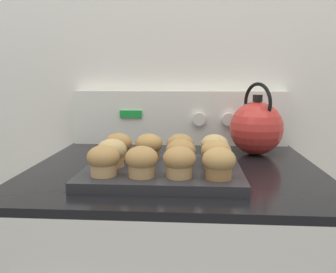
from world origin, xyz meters
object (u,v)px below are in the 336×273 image
at_px(muffin_r0_c2, 179,162).
at_px(muffin_r2_c1, 149,146).
at_px(muffin_r1_c0, 112,153).
at_px(muffin_r1_c3, 216,154).
at_px(muffin_pan, 163,172).
at_px(muffin_r2_c3, 214,147).
at_px(muffin_r2_c2, 180,146).
at_px(muffin_r1_c2, 181,153).
at_px(muffin_r2_c0, 118,146).
at_px(tea_kettle, 256,127).
at_px(muffin_r0_c1, 142,161).
at_px(muffin_r0_c0, 103,160).
at_px(muffin_r0_c3, 219,163).

distance_m(muffin_r0_c2, muffin_r2_c1, 0.18).
height_order(muffin_r1_c0, muffin_r1_c3, same).
bearing_deg(muffin_pan, muffin_r0_c2, -62.16).
bearing_deg(muffin_r1_c3, muffin_r2_c3, 89.31).
height_order(muffin_r2_c2, muffin_r2_c3, same).
height_order(muffin_r1_c2, muffin_r2_c0, same).
distance_m(muffin_r1_c3, muffin_r2_c0, 0.26).
relative_size(muffin_r1_c2, tea_kettle, 0.32).
xyz_separation_m(muffin_r1_c0, muffin_r1_c2, (0.16, 0.01, 0.00)).
bearing_deg(muffin_r1_c2, muffin_pan, -176.30).
distance_m(muffin_r0_c1, tea_kettle, 0.45).
bearing_deg(muffin_r2_c2, muffin_r0_c2, -88.66).
distance_m(muffin_r0_c0, muffin_r0_c3, 0.24).
height_order(muffin_r0_c0, muffin_r2_c3, same).
xyz_separation_m(muffin_r0_c0, muffin_r2_c1, (0.08, 0.16, 0.00)).
height_order(muffin_r0_c0, muffin_r2_c2, same).
bearing_deg(muffin_r1_c3, muffin_r2_c2, 136.42).
bearing_deg(muffin_r0_c3, muffin_r1_c0, 161.55).
relative_size(muffin_r0_c1, muffin_r1_c2, 1.00).
height_order(muffin_r0_c1, muffin_r1_c2, same).
bearing_deg(muffin_r1_c3, muffin_r2_c0, 161.37).
bearing_deg(muffin_r2_c0, muffin_r2_c1, -2.80).
distance_m(muffin_r1_c0, muffin_r2_c1, 0.11).
height_order(muffin_pan, tea_kettle, tea_kettle).
bearing_deg(tea_kettle, muffin_r2_c1, -149.33).
bearing_deg(muffin_pan, muffin_r1_c3, 0.31).
height_order(muffin_r2_c0, muffin_r2_c2, same).
height_order(muffin_r2_c0, muffin_r2_c1, same).
height_order(muffin_r2_c3, tea_kettle, tea_kettle).
xyz_separation_m(muffin_pan, muffin_r0_c2, (0.04, -0.08, 0.04)).
height_order(muffin_r0_c2, muffin_r2_c3, same).
bearing_deg(tea_kettle, muffin_r1_c0, -145.39).
relative_size(muffin_r0_c1, muffin_r2_c3, 1.00).
distance_m(muffin_pan, muffin_r0_c2, 0.10).
distance_m(muffin_r0_c3, muffin_r1_c0, 0.26).
relative_size(muffin_r0_c0, muffin_r0_c3, 1.00).
height_order(muffin_r2_c1, muffin_r2_c2, same).
bearing_deg(muffin_r0_c0, tea_kettle, 41.64).
bearing_deg(muffin_r2_c2, muffin_pan, -114.91).
bearing_deg(muffin_pan, muffin_r2_c3, 32.96).
bearing_deg(muffin_r0_c1, muffin_r2_c3, 45.02).
bearing_deg(muffin_r2_c1, muffin_r1_c0, -133.12).
bearing_deg(muffin_r0_c2, tea_kettle, 57.33).
height_order(muffin_r1_c0, tea_kettle, tea_kettle).
bearing_deg(tea_kettle, muffin_r2_c0, -155.39).
relative_size(muffin_r1_c0, tea_kettle, 0.32).
bearing_deg(muffin_pan, muffin_r2_c1, 117.91).
xyz_separation_m(muffin_r2_c0, muffin_r2_c2, (0.16, -0.00, 0.00)).
bearing_deg(muffin_r1_c2, muffin_r0_c3, -46.46).
bearing_deg(muffin_r1_c3, muffin_r2_c1, 154.55).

